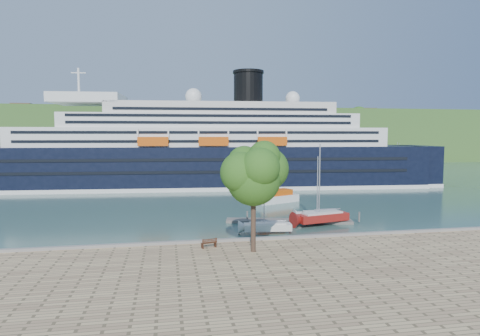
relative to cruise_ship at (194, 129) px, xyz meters
name	(u,v)px	position (x,y,z in m)	size (l,w,h in m)	color
ground	(300,246)	(8.24, -53.72, -13.85)	(400.00, 400.00, 0.00)	#2F534A
far_hillside	(199,136)	(8.24, 91.28, -1.85)	(400.00, 50.00, 24.00)	#316026
quay_coping	(301,237)	(8.24, -53.92, -12.70)	(220.00, 0.50, 0.30)	slate
cruise_ship	(194,129)	(0.00, 0.00, 0.00)	(123.32, 17.96, 27.69)	black
park_bench	(209,242)	(-2.23, -55.91, -12.31)	(1.66, 0.68, 1.07)	#452513
promenade_tree	(253,192)	(1.94, -57.97, -6.99)	(7.07, 7.07, 11.71)	#245717
floating_pontoon	(289,221)	(10.64, -41.64, -13.65)	(17.77, 2.17, 0.39)	slate
sailboat_white_near	(268,200)	(6.05, -47.49, -9.61)	(6.56, 1.82, 8.47)	silver
sailboat_red	(323,187)	(14.67, -44.12, -8.51)	(8.27, 2.30, 10.68)	maroon
sailboat_white_far	(321,190)	(15.31, -41.67, -9.38)	(6.92, 1.92, 8.94)	silver
tender_launch	(277,196)	(13.53, -24.94, -12.67)	(8.51, 2.91, 2.35)	#CE4E0C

